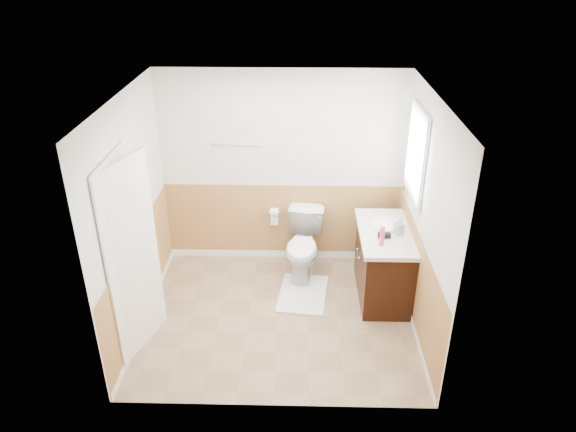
{
  "coord_description": "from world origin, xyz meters",
  "views": [
    {
      "loc": [
        0.23,
        -4.83,
        3.77
      ],
      "look_at": [
        0.1,
        0.25,
        1.15
      ],
      "focal_mm": 33.26,
      "sensor_mm": 36.0,
      "label": 1
    }
  ],
  "objects_px": {
    "bath_mat": "(303,293)",
    "lotion_bottle": "(382,236)",
    "toilet": "(303,246)",
    "soap_dispenser": "(399,226)",
    "vanity_cabinet": "(383,265)"
  },
  "relations": [
    {
      "from": "toilet",
      "to": "soap_dispenser",
      "type": "height_order",
      "value": "soap_dispenser"
    },
    {
      "from": "lotion_bottle",
      "to": "bath_mat",
      "type": "bearing_deg",
      "value": 163.04
    },
    {
      "from": "bath_mat",
      "to": "lotion_bottle",
      "type": "bearing_deg",
      "value": -16.96
    },
    {
      "from": "toilet",
      "to": "soap_dispenser",
      "type": "bearing_deg",
      "value": -16.85
    },
    {
      "from": "bath_mat",
      "to": "soap_dispenser",
      "type": "xyz_separation_m",
      "value": [
        1.06,
        -0.01,
        0.94
      ]
    },
    {
      "from": "vanity_cabinet",
      "to": "lotion_bottle",
      "type": "height_order",
      "value": "lotion_bottle"
    },
    {
      "from": "toilet",
      "to": "lotion_bottle",
      "type": "bearing_deg",
      "value": -33.49
    },
    {
      "from": "lotion_bottle",
      "to": "soap_dispenser",
      "type": "relative_size",
      "value": 1.11
    },
    {
      "from": "bath_mat",
      "to": "toilet",
      "type": "bearing_deg",
      "value": 90.0
    },
    {
      "from": "soap_dispenser",
      "to": "lotion_bottle",
      "type": "bearing_deg",
      "value": -131.67
    },
    {
      "from": "bath_mat",
      "to": "lotion_bottle",
      "type": "relative_size",
      "value": 3.64
    },
    {
      "from": "bath_mat",
      "to": "lotion_bottle",
      "type": "height_order",
      "value": "lotion_bottle"
    },
    {
      "from": "toilet",
      "to": "bath_mat",
      "type": "xyz_separation_m",
      "value": [
        0.0,
        -0.45,
        -0.39
      ]
    },
    {
      "from": "bath_mat",
      "to": "vanity_cabinet",
      "type": "distance_m",
      "value": 1.02
    },
    {
      "from": "bath_mat",
      "to": "vanity_cabinet",
      "type": "relative_size",
      "value": 0.73
    }
  ]
}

